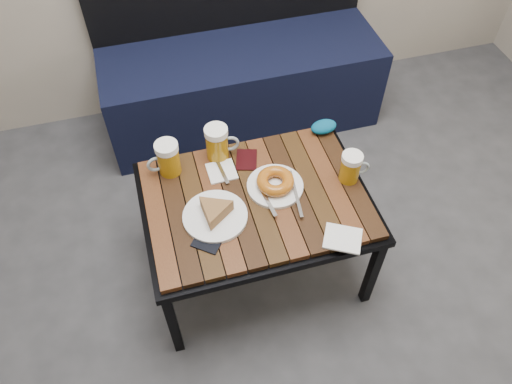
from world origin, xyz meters
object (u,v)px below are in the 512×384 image
object	(u,v)px
plate_bagel	(275,183)
passport_navy	(211,236)
plate_pie	(215,213)
knit_pouch	(324,127)
bench	(241,76)
beer_mug_left	(168,158)
beer_mug_centre	(218,143)
passport_burgundy	(247,160)
beer_mug_right	(351,167)
cafe_table	(256,204)

from	to	relation	value
plate_bagel	passport_navy	size ratio (longest dim) A/B	2.11
plate_pie	knit_pouch	distance (m)	0.61
bench	knit_pouch	xyz separation A→B (m)	(0.17, -0.69, 0.22)
beer_mug_left	plate_bagel	bearing A→B (deg)	145.70
beer_mug_centre	passport_burgundy	world-z (taller)	beer_mug_centre
bench	beer_mug_right	bearing A→B (deg)	-79.52
plate_bagel	passport_navy	bearing A→B (deg)	-151.70
beer_mug_left	passport_navy	bearing A→B (deg)	97.44
cafe_table	plate_pie	distance (m)	0.19
bench	passport_burgundy	bearing A→B (deg)	-102.59
beer_mug_right	knit_pouch	xyz separation A→B (m)	(-0.00, 0.27, -0.04)
beer_mug_centre	beer_mug_right	size ratio (longest dim) A/B	1.16
plate_bagel	passport_navy	world-z (taller)	plate_bagel
bench	beer_mug_right	xyz separation A→B (m)	(0.18, -0.96, 0.26)
cafe_table	beer_mug_left	size ratio (longest dim) A/B	5.94
beer_mug_centre	passport_navy	distance (m)	0.39
bench	beer_mug_centre	world-z (taller)	bench
beer_mug_centre	beer_mug_right	xyz separation A→B (m)	(0.45, -0.25, -0.01)
beer_mug_left	passport_burgundy	size ratio (longest dim) A/B	1.28
plate_bagel	beer_mug_left	bearing A→B (deg)	152.60
bench	plate_bagel	bearing A→B (deg)	-96.41
bench	cafe_table	bearing A→B (deg)	-101.00
beer_mug_left	passport_navy	distance (m)	0.36
beer_mug_right	plate_pie	distance (m)	0.53
cafe_table	beer_mug_left	world-z (taller)	beer_mug_left
beer_mug_left	passport_burgundy	bearing A→B (deg)	168.31
cafe_table	plate_pie	bearing A→B (deg)	-162.67
beer_mug_centre	beer_mug_right	distance (m)	0.51
beer_mug_centre	passport_navy	size ratio (longest dim) A/B	1.10
cafe_table	beer_mug_left	xyz separation A→B (m)	(-0.28, 0.21, 0.11)
bench	plate_pie	distance (m)	1.09
bench	plate_pie	size ratio (longest dim) A/B	6.07
cafe_table	beer_mug_centre	distance (m)	0.28
beer_mug_left	passport_burgundy	xyz separation A→B (m)	(0.30, -0.02, -0.07)
cafe_table	beer_mug_centre	bearing A→B (deg)	109.54
passport_navy	knit_pouch	size ratio (longest dim) A/B	1.19
plate_pie	plate_bagel	world-z (taller)	plate_pie
beer_mug_left	passport_burgundy	distance (m)	0.31
cafe_table	knit_pouch	size ratio (longest dim) A/B	7.63
beer_mug_centre	plate_pie	xyz separation A→B (m)	(-0.08, -0.29, -0.05)
bench	knit_pouch	size ratio (longest dim) A/B	12.72
beer_mug_centre	cafe_table	bearing A→B (deg)	-65.17
bench	beer_mug_centre	distance (m)	0.81
knit_pouch	cafe_table	bearing A→B (deg)	-144.16
knit_pouch	beer_mug_right	bearing A→B (deg)	-89.45
beer_mug_right	plate_pie	world-z (taller)	beer_mug_right
plate_pie	beer_mug_left	bearing A→B (deg)	114.11
bench	cafe_table	size ratio (longest dim) A/B	1.67
beer_mug_right	plate_bagel	world-z (taller)	beer_mug_right
cafe_table	passport_navy	size ratio (longest dim) A/B	6.42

